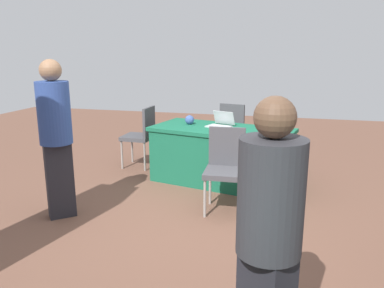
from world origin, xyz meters
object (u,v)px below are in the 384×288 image
at_px(table_foreground, 221,155).
at_px(laptop_silver, 220,124).
at_px(person_attendee_standing, 56,132).
at_px(scissors_red, 241,131).
at_px(chair_near_front, 142,133).
at_px(chair_tucked_right, 235,128).
at_px(person_organiser, 269,233).
at_px(yarn_ball, 190,120).
at_px(chair_tucked_left, 225,165).

height_order(table_foreground, laptop_silver, laptop_silver).
relative_size(table_foreground, person_attendee_standing, 1.19).
xyz_separation_m(table_foreground, scissors_red, (-0.28, 0.15, 0.39)).
distance_m(chair_near_front, chair_tucked_right, 1.53).
relative_size(person_organiser, yarn_ball, 12.22).
relative_size(chair_tucked_left, person_attendee_standing, 0.55).
bearing_deg(chair_tucked_right, yarn_ball, -104.47).
xyz_separation_m(table_foreground, chair_near_front, (1.33, -0.39, 0.16)).
bearing_deg(yarn_ball, chair_near_front, -16.09).
bearing_deg(chair_tucked_left, person_attendee_standing, 16.97).
bearing_deg(scissors_red, laptop_silver, -137.54).
height_order(chair_near_front, chair_tucked_right, chair_tucked_right).
distance_m(table_foreground, laptop_silver, 0.43).
xyz_separation_m(chair_tucked_left, person_organiser, (-0.60, 2.25, 0.34)).
bearing_deg(chair_tucked_left, chair_near_front, -43.80).
height_order(chair_near_front, laptop_silver, laptop_silver).
xyz_separation_m(chair_near_front, person_attendee_standing, (0.18, 1.96, 0.41)).
bearing_deg(laptop_silver, person_organiser, 123.88).
relative_size(person_attendee_standing, laptop_silver, 4.33).
bearing_deg(scissors_red, person_organiser, 0.27).
relative_size(chair_near_front, person_attendee_standing, 0.56).
bearing_deg(scissors_red, chair_tucked_right, -178.24).
height_order(chair_near_front, person_attendee_standing, person_attendee_standing).
bearing_deg(chair_tucked_left, chair_tucked_right, -87.60).
distance_m(chair_tucked_right, person_attendee_standing, 3.12).
xyz_separation_m(chair_tucked_right, person_organiser, (-0.80, 4.31, 0.32)).
distance_m(table_foreground, scissors_red, 0.50).
distance_m(laptop_silver, scissors_red, 0.40).
distance_m(table_foreground, chair_tucked_left, 0.97).
distance_m(chair_tucked_right, scissors_red, 1.32).
xyz_separation_m(person_attendee_standing, scissors_red, (-1.79, -1.41, -0.18)).
relative_size(person_attendee_standing, scissors_red, 9.52).
relative_size(table_foreground, chair_near_front, 2.13).
distance_m(chair_tucked_right, yarn_ball, 1.14).
height_order(yarn_ball, scissors_red, yarn_ball).
xyz_separation_m(chair_near_front, person_organiser, (-2.15, 3.58, 0.33)).
bearing_deg(person_organiser, table_foreground, -35.00).
xyz_separation_m(chair_tucked_right, scissors_red, (-0.26, 1.28, 0.22)).
bearing_deg(table_foreground, chair_near_front, -16.42).
xyz_separation_m(chair_tucked_right, laptop_silver, (0.05, 1.04, 0.25)).
xyz_separation_m(person_organiser, scissors_red, (0.54, -3.03, -0.11)).
distance_m(person_attendee_standing, yarn_ball, 2.00).
height_order(person_organiser, laptop_silver, person_organiser).
bearing_deg(chair_near_front, chair_tucked_left, -129.59).
height_order(person_attendee_standing, scissors_red, person_attendee_standing).
xyz_separation_m(table_foreground, person_attendee_standing, (1.51, 1.57, 0.57)).
relative_size(yarn_ball, scissors_red, 0.72).
distance_m(person_organiser, yarn_ball, 3.58).
xyz_separation_m(chair_tucked_right, yarn_ball, (0.51, 0.98, 0.28)).
bearing_deg(chair_near_front, chair_tucked_right, -60.25).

